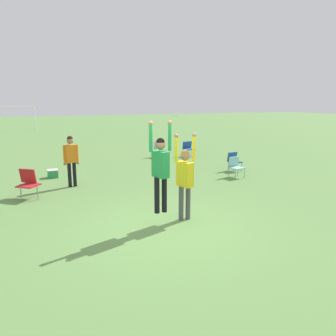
{
  "coord_description": "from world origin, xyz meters",
  "views": [
    {
      "loc": [
        -2.88,
        -6.58,
        2.9
      ],
      "look_at": [
        0.22,
        0.51,
        1.3
      ],
      "focal_mm": 35.0,
      "sensor_mm": 36.0,
      "label": 1
    }
  ],
  "objects_px": {
    "camping_chair_2": "(160,148)",
    "person_spectator_near": "(71,156)",
    "frisbee": "(175,116)",
    "camping_chair_3": "(235,165)",
    "camping_chair_0": "(234,160)",
    "camping_chair_1": "(28,182)",
    "cooler_box": "(53,174)",
    "person_jumping": "(160,165)",
    "camping_chair_4": "(188,148)",
    "person_defending": "(185,175)"
  },
  "relations": [
    {
      "from": "camping_chair_2",
      "to": "person_spectator_near",
      "type": "relative_size",
      "value": 0.47
    },
    {
      "from": "frisbee",
      "to": "camping_chair_3",
      "type": "height_order",
      "value": "frisbee"
    },
    {
      "from": "camping_chair_0",
      "to": "camping_chair_2",
      "type": "bearing_deg",
      "value": -74.69
    },
    {
      "from": "camping_chair_1",
      "to": "camping_chair_2",
      "type": "xyz_separation_m",
      "value": [
        6.39,
        5.21,
        -0.01
      ]
    },
    {
      "from": "frisbee",
      "to": "cooler_box",
      "type": "xyz_separation_m",
      "value": [
        -2.32,
        6.15,
        -2.41
      ]
    },
    {
      "from": "person_jumping",
      "to": "camping_chair_2",
      "type": "distance_m",
      "value": 9.73
    },
    {
      "from": "person_jumping",
      "to": "camping_chair_1",
      "type": "bearing_deg",
      "value": 19.18
    },
    {
      "from": "camping_chair_2",
      "to": "camping_chair_4",
      "type": "xyz_separation_m",
      "value": [
        1.47,
        -0.42,
        -0.03
      ]
    },
    {
      "from": "camping_chair_3",
      "to": "person_spectator_near",
      "type": "height_order",
      "value": "person_spectator_near"
    },
    {
      "from": "person_defending",
      "to": "cooler_box",
      "type": "bearing_deg",
      "value": -173.84
    },
    {
      "from": "camping_chair_0",
      "to": "person_jumping",
      "type": "bearing_deg",
      "value": 37.15
    },
    {
      "from": "camping_chair_0",
      "to": "camping_chair_3",
      "type": "xyz_separation_m",
      "value": [
        -0.61,
        -0.98,
        -0.01
      ]
    },
    {
      "from": "camping_chair_0",
      "to": "camping_chair_4",
      "type": "xyz_separation_m",
      "value": [
        -0.09,
        3.99,
        0.0
      ]
    },
    {
      "from": "person_jumping",
      "to": "camping_chair_4",
      "type": "height_order",
      "value": "person_jumping"
    },
    {
      "from": "person_jumping",
      "to": "cooler_box",
      "type": "xyz_separation_m",
      "value": [
        -1.89,
        6.31,
        -1.32
      ]
    },
    {
      "from": "camping_chair_4",
      "to": "camping_chair_0",
      "type": "bearing_deg",
      "value": 86.82
    },
    {
      "from": "person_jumping",
      "to": "camping_chair_0",
      "type": "relative_size",
      "value": 2.72
    },
    {
      "from": "person_defending",
      "to": "frisbee",
      "type": "xyz_separation_m",
      "value": [
        -0.3,
        -0.06,
        1.42
      ]
    },
    {
      "from": "person_spectator_near",
      "to": "cooler_box",
      "type": "relative_size",
      "value": 4.59
    },
    {
      "from": "camping_chair_0",
      "to": "camping_chair_3",
      "type": "bearing_deg",
      "value": 54.16
    },
    {
      "from": "frisbee",
      "to": "cooler_box",
      "type": "relative_size",
      "value": 0.6
    },
    {
      "from": "person_jumping",
      "to": "frisbee",
      "type": "relative_size",
      "value": 9.25
    },
    {
      "from": "camping_chair_1",
      "to": "camping_chair_2",
      "type": "relative_size",
      "value": 1.06
    },
    {
      "from": "camping_chair_2",
      "to": "cooler_box",
      "type": "xyz_separation_m",
      "value": [
        -5.51,
        -2.67,
        -0.34
      ]
    },
    {
      "from": "person_spectator_near",
      "to": "person_jumping",
      "type": "bearing_deg",
      "value": -94.54
    },
    {
      "from": "frisbee",
      "to": "person_spectator_near",
      "type": "height_order",
      "value": "frisbee"
    },
    {
      "from": "camping_chair_1",
      "to": "camping_chair_3",
      "type": "xyz_separation_m",
      "value": [
        7.34,
        -0.19,
        -0.05
      ]
    },
    {
      "from": "camping_chair_2",
      "to": "camping_chair_3",
      "type": "xyz_separation_m",
      "value": [
        0.96,
        -5.4,
        -0.04
      ]
    },
    {
      "from": "camping_chair_3",
      "to": "person_spectator_near",
      "type": "relative_size",
      "value": 0.44
    },
    {
      "from": "camping_chair_3",
      "to": "camping_chair_4",
      "type": "xyz_separation_m",
      "value": [
        0.52,
        4.98,
        0.01
      ]
    },
    {
      "from": "camping_chair_1",
      "to": "camping_chair_4",
      "type": "bearing_deg",
      "value": -109.7
    },
    {
      "from": "frisbee",
      "to": "camping_chair_2",
      "type": "bearing_deg",
      "value": 70.1
    },
    {
      "from": "person_jumping",
      "to": "camping_chair_3",
      "type": "bearing_deg",
      "value": -69.13
    },
    {
      "from": "person_jumping",
      "to": "camping_chair_3",
      "type": "relative_size",
      "value": 2.73
    },
    {
      "from": "camping_chair_1",
      "to": "person_spectator_near",
      "type": "bearing_deg",
      "value": -109.75
    },
    {
      "from": "person_jumping",
      "to": "camping_chair_4",
      "type": "xyz_separation_m",
      "value": [
        5.09,
        8.55,
        -1.02
      ]
    },
    {
      "from": "person_defending",
      "to": "camping_chair_1",
      "type": "relative_size",
      "value": 2.45
    },
    {
      "from": "person_jumping",
      "to": "camping_chair_1",
      "type": "relative_size",
      "value": 2.42
    },
    {
      "from": "camping_chair_1",
      "to": "camping_chair_0",
      "type": "bearing_deg",
      "value": -135.34
    },
    {
      "from": "frisbee",
      "to": "camping_chair_2",
      "type": "distance_m",
      "value": 9.6
    },
    {
      "from": "person_jumping",
      "to": "person_defending",
      "type": "distance_m",
      "value": 0.83
    },
    {
      "from": "person_defending",
      "to": "camping_chair_3",
      "type": "relative_size",
      "value": 2.77
    },
    {
      "from": "person_jumping",
      "to": "person_defending",
      "type": "height_order",
      "value": "person_jumping"
    },
    {
      "from": "camping_chair_0",
      "to": "camping_chair_4",
      "type": "distance_m",
      "value": 3.99
    },
    {
      "from": "camping_chair_2",
      "to": "camping_chair_1",
      "type": "bearing_deg",
      "value": 35.4
    },
    {
      "from": "frisbee",
      "to": "camping_chair_1",
      "type": "distance_m",
      "value": 5.24
    },
    {
      "from": "camping_chair_1",
      "to": "camping_chair_4",
      "type": "relative_size",
      "value": 1.12
    },
    {
      "from": "camping_chair_0",
      "to": "cooler_box",
      "type": "relative_size",
      "value": 2.04
    },
    {
      "from": "frisbee",
      "to": "camping_chair_0",
      "type": "xyz_separation_m",
      "value": [
        4.75,
        4.4,
        -2.1
      ]
    },
    {
      "from": "camping_chair_0",
      "to": "person_spectator_near",
      "type": "distance_m",
      "value": 6.59
    }
  ]
}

